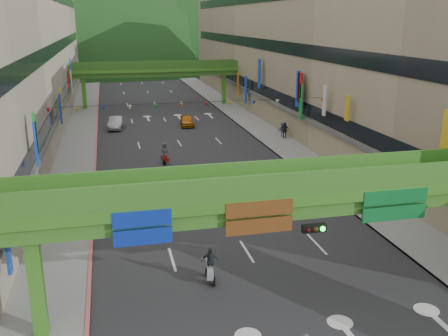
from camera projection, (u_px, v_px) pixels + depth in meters
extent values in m
cube|color=#28282B|center=(168.00, 125.00, 65.35)|extent=(18.00, 140.00, 0.02)
cube|color=gray|center=(81.00, 129.00, 62.92)|extent=(4.00, 140.00, 0.15)
cube|color=gray|center=(249.00, 121.00, 67.74)|extent=(4.00, 140.00, 0.15)
cube|color=#CC5959|center=(97.00, 128.00, 63.34)|extent=(0.20, 140.00, 0.18)
cube|color=gray|center=(236.00, 122.00, 67.32)|extent=(0.20, 140.00, 0.18)
cube|color=#9E937F|center=(4.00, 54.00, 58.47)|extent=(12.00, 95.00, 19.00)
cube|color=black|center=(62.00, 97.00, 61.32)|extent=(0.08, 90.25, 1.40)
cube|color=black|center=(58.00, 47.00, 59.60)|extent=(0.08, 90.25, 1.40)
cube|color=gray|center=(307.00, 49.00, 66.78)|extent=(12.00, 95.00, 19.00)
cube|color=black|center=(263.00, 90.00, 66.98)|extent=(0.08, 90.25, 1.40)
cube|color=black|center=(264.00, 44.00, 65.26)|extent=(0.08, 90.25, 1.40)
cube|color=#4C9E2D|center=(284.00, 194.00, 22.66)|extent=(28.00, 2.20, 0.50)
cube|color=#387223|center=(284.00, 207.00, 22.83)|extent=(28.00, 1.76, 0.70)
cube|color=#4C9E2D|center=(37.00, 288.00, 21.22)|extent=(0.60, 0.60, 4.80)
cube|color=#387223|center=(293.00, 185.00, 21.46)|extent=(28.00, 0.12, 1.10)
cube|color=#387223|center=(277.00, 171.00, 23.40)|extent=(28.00, 0.12, 1.10)
cube|color=navy|center=(142.00, 229.00, 20.41)|extent=(2.40, 0.12, 1.50)
cube|color=#593314|center=(259.00, 218.00, 21.50)|extent=(3.00, 0.12, 1.50)
cube|color=#0C5926|center=(395.00, 206.00, 22.92)|extent=(3.20, 0.12, 1.50)
cube|color=black|center=(314.00, 228.00, 22.09)|extent=(1.10, 0.28, 0.35)
cube|color=#4C9E2D|center=(155.00, 70.00, 77.69)|extent=(28.00, 2.20, 0.50)
cube|color=#387223|center=(155.00, 74.00, 77.87)|extent=(28.00, 1.76, 0.70)
cube|color=#4C9E2D|center=(84.00, 94.00, 76.25)|extent=(0.60, 0.60, 4.80)
cube|color=#4C9E2D|center=(224.00, 90.00, 81.06)|extent=(0.60, 0.60, 4.80)
cube|color=#387223|center=(156.00, 66.00, 76.50)|extent=(28.00, 0.12, 1.10)
cube|color=#387223|center=(154.00, 64.00, 78.44)|extent=(28.00, 0.12, 1.10)
ellipsoid|color=#1C4419|center=(82.00, 61.00, 164.67)|extent=(168.00, 140.00, 112.00)
ellipsoid|color=#1C4419|center=(191.00, 55.00, 192.08)|extent=(208.00, 176.00, 128.00)
cylinder|color=black|center=(194.00, 102.00, 44.92)|extent=(26.00, 0.03, 0.03)
cone|color=red|center=(48.00, 111.00, 42.26)|extent=(0.36, 0.36, 0.40)
cone|color=gold|center=(76.00, 109.00, 42.75)|extent=(0.36, 0.36, 0.40)
cone|color=#193FB2|center=(103.00, 108.00, 43.25)|extent=(0.36, 0.36, 0.40)
cone|color=silver|center=(130.00, 107.00, 43.75)|extent=(0.36, 0.36, 0.40)
cone|color=#198C33|center=(156.00, 106.00, 44.25)|extent=(0.36, 0.36, 0.40)
cone|color=orange|center=(181.00, 105.00, 44.74)|extent=(0.36, 0.36, 0.40)
cone|color=red|center=(206.00, 105.00, 45.24)|extent=(0.36, 0.36, 0.40)
cone|color=gold|center=(230.00, 104.00, 45.74)|extent=(0.36, 0.36, 0.40)
cone|color=#193FB2|center=(254.00, 103.00, 46.23)|extent=(0.36, 0.36, 0.40)
cone|color=silver|center=(277.00, 102.00, 46.73)|extent=(0.36, 0.36, 0.40)
cone|color=#198C33|center=(300.00, 101.00, 47.23)|extent=(0.36, 0.36, 0.40)
cone|color=orange|center=(322.00, 100.00, 47.72)|extent=(0.36, 0.36, 0.40)
cube|color=black|center=(198.00, 191.00, 38.76)|extent=(0.36, 1.30, 0.35)
cube|color=black|center=(198.00, 188.00, 38.69)|extent=(0.31, 0.55, 0.18)
cube|color=black|center=(197.00, 183.00, 39.13)|extent=(0.55, 0.07, 0.06)
cylinder|color=black|center=(197.00, 193.00, 39.36)|extent=(0.11, 0.50, 0.50)
cylinder|color=black|center=(199.00, 197.00, 38.33)|extent=(0.11, 0.50, 0.50)
imported|color=maroon|center=(198.00, 183.00, 38.56)|extent=(0.88, 0.69, 1.80)
cube|color=#939299|center=(210.00, 272.00, 26.41)|extent=(0.60, 1.34, 0.35)
cube|color=#939299|center=(210.00, 267.00, 26.34)|extent=(0.40, 0.60, 0.18)
cube|color=#939299|center=(206.00, 259.00, 26.75)|extent=(0.55, 0.17, 0.06)
cylinder|color=black|center=(206.00, 272.00, 26.97)|extent=(0.20, 0.51, 0.50)
cylinder|color=black|center=(214.00, 281.00, 26.02)|extent=(0.20, 0.51, 0.50)
imported|color=#232D31|center=(210.00, 261.00, 26.24)|extent=(0.99, 0.57, 1.60)
cube|color=#920C09|center=(165.00, 158.00, 47.89)|extent=(0.64, 1.35, 0.35)
cube|color=#920C09|center=(165.00, 156.00, 47.82)|extent=(0.42, 0.60, 0.18)
cube|color=#920C09|center=(165.00, 152.00, 48.27)|extent=(0.55, 0.19, 0.06)
cylinder|color=black|center=(166.00, 160.00, 48.50)|extent=(0.21, 0.51, 0.50)
cylinder|color=black|center=(164.00, 163.00, 47.45)|extent=(0.21, 0.51, 0.50)
imported|color=#45474D|center=(164.00, 152.00, 47.70)|extent=(0.95, 0.74, 1.74)
cube|color=black|center=(330.00, 202.00, 36.47)|extent=(1.31, 0.41, 0.35)
cube|color=black|center=(330.00, 199.00, 36.39)|extent=(0.56, 0.32, 0.18)
cube|color=black|center=(337.00, 195.00, 36.46)|extent=(0.08, 0.55, 0.06)
cylinder|color=black|center=(336.00, 205.00, 36.69)|extent=(0.50, 0.12, 0.50)
cylinder|color=black|center=(323.00, 207.00, 36.41)|extent=(0.50, 0.12, 0.50)
cube|color=black|center=(318.00, 192.00, 38.52)|extent=(1.31, 0.41, 0.35)
cube|color=black|center=(318.00, 189.00, 38.45)|extent=(0.56, 0.32, 0.18)
cube|color=black|center=(324.00, 186.00, 38.52)|extent=(0.08, 0.55, 0.06)
cylinder|color=black|center=(324.00, 195.00, 38.75)|extent=(0.50, 0.12, 0.50)
cylinder|color=black|center=(311.00, 197.00, 38.46)|extent=(0.50, 0.12, 0.50)
cube|color=black|center=(307.00, 184.00, 40.57)|extent=(1.31, 0.41, 0.35)
cube|color=black|center=(307.00, 181.00, 40.50)|extent=(0.56, 0.32, 0.18)
cube|color=black|center=(313.00, 177.00, 40.57)|extent=(0.08, 0.55, 0.06)
cylinder|color=black|center=(313.00, 186.00, 40.80)|extent=(0.50, 0.12, 0.50)
cylinder|color=black|center=(300.00, 188.00, 40.51)|extent=(0.50, 0.12, 0.50)
cube|color=black|center=(297.00, 176.00, 42.62)|extent=(1.31, 0.41, 0.35)
cube|color=black|center=(297.00, 173.00, 42.55)|extent=(0.56, 0.32, 0.18)
cube|color=black|center=(303.00, 169.00, 42.62)|extent=(0.08, 0.55, 0.06)
cylinder|color=black|center=(303.00, 178.00, 42.85)|extent=(0.50, 0.12, 0.50)
cylinder|color=black|center=(291.00, 179.00, 42.57)|extent=(0.50, 0.12, 0.50)
cube|color=black|center=(288.00, 168.00, 44.67)|extent=(1.31, 0.41, 0.35)
cube|color=black|center=(288.00, 166.00, 44.60)|extent=(0.56, 0.32, 0.18)
cube|color=black|center=(294.00, 163.00, 44.67)|extent=(0.08, 0.55, 0.06)
cylinder|color=black|center=(293.00, 171.00, 44.90)|extent=(0.50, 0.12, 0.50)
cylinder|color=black|center=(282.00, 172.00, 44.62)|extent=(0.50, 0.12, 0.50)
imported|color=#9899A0|center=(116.00, 123.00, 63.21)|extent=(2.24, 4.86, 1.54)
imported|color=#C56B11|center=(187.00, 121.00, 64.88)|extent=(2.10, 4.31, 1.42)
imported|color=red|center=(319.00, 172.00, 42.86)|extent=(0.94, 0.85, 1.57)
imported|color=black|center=(285.00, 131.00, 57.73)|extent=(1.13, 0.64, 1.82)
imported|color=#383C5A|center=(282.00, 131.00, 58.45)|extent=(0.92, 0.84, 1.66)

